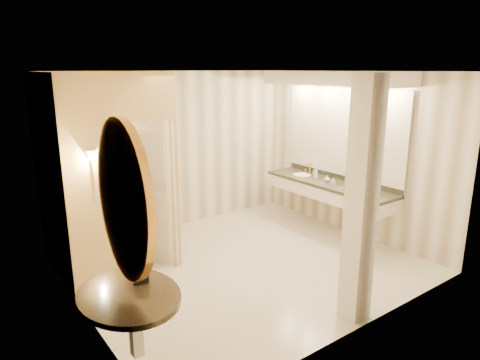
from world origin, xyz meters
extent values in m
plane|color=beige|center=(0.00, 0.00, 0.00)|extent=(4.50, 4.50, 0.00)
plane|color=white|center=(0.00, 0.00, 2.70)|extent=(4.50, 4.50, 0.00)
cube|color=#EFE4CF|center=(0.00, 2.00, 1.35)|extent=(4.50, 0.02, 2.70)
cube|color=#EFE4CF|center=(0.00, -2.00, 1.35)|extent=(4.50, 0.02, 2.70)
cube|color=#EFE4CF|center=(-2.25, 0.00, 1.35)|extent=(0.02, 4.00, 2.70)
cube|color=#EFE4CF|center=(2.25, 0.00, 1.35)|extent=(0.02, 4.00, 2.70)
cube|color=#DFBA75|center=(-0.80, 1.25, 1.35)|extent=(0.10, 1.50, 2.70)
cube|color=#DFBA75|center=(-1.93, 0.50, 1.35)|extent=(0.65, 0.10, 2.70)
cube|color=#DFBA75|center=(-1.20, 0.50, 2.40)|extent=(0.80, 0.10, 0.60)
cube|color=white|center=(-0.99, 0.85, 1.05)|extent=(0.42, 0.73, 2.10)
cylinder|color=gold|center=(-1.93, 0.43, 1.55)|extent=(0.03, 0.03, 0.30)
cone|color=white|center=(-1.93, 0.43, 1.75)|extent=(0.14, 0.14, 0.14)
cube|color=white|center=(1.95, 0.21, 0.73)|extent=(0.60, 2.43, 0.24)
cube|color=black|center=(1.95, 0.21, 0.85)|extent=(0.64, 2.47, 0.05)
cube|color=black|center=(2.23, 0.21, 0.92)|extent=(0.03, 2.43, 0.10)
ellipsoid|color=white|center=(1.95, -0.45, 0.83)|extent=(0.40, 0.44, 0.15)
cylinder|color=gold|center=(2.15, -0.45, 0.96)|extent=(0.03, 0.03, 0.22)
ellipsoid|color=white|center=(1.95, 0.86, 0.83)|extent=(0.40, 0.44, 0.15)
cylinder|color=gold|center=(2.15, 0.86, 0.96)|extent=(0.03, 0.03, 0.22)
cube|color=white|center=(2.23, 0.21, 1.70)|extent=(0.03, 2.43, 1.40)
cube|color=white|center=(1.95, 0.21, 2.59)|extent=(0.75, 2.63, 0.22)
cylinder|color=black|center=(-2.23, -1.32, 0.85)|extent=(1.05, 1.05, 0.05)
cube|color=white|center=(-2.19, -1.32, 0.55)|extent=(0.10, 0.10, 0.60)
cylinder|color=gold|center=(-2.21, -1.32, 1.70)|extent=(0.07, 1.05, 1.05)
cylinder|color=white|center=(-2.17, -1.32, 1.70)|extent=(0.02, 0.84, 0.84)
cube|color=white|center=(0.20, -1.80, 1.35)|extent=(0.26, 0.26, 2.70)
cube|color=black|center=(-2.06, -1.17, 0.94)|extent=(0.17, 0.17, 0.14)
imported|color=white|center=(-1.21, 1.26, 0.40)|extent=(0.65, 0.88, 0.81)
imported|color=beige|center=(1.85, 0.03, 0.94)|extent=(0.07, 0.07, 0.13)
imported|color=silver|center=(1.93, 0.24, 0.93)|extent=(0.09, 0.09, 0.11)
imported|color=#C6B28C|center=(1.92, 0.50, 0.98)|extent=(0.09, 0.09, 0.21)
camera|label=1|loc=(-3.41, -4.53, 2.74)|focal=32.00mm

